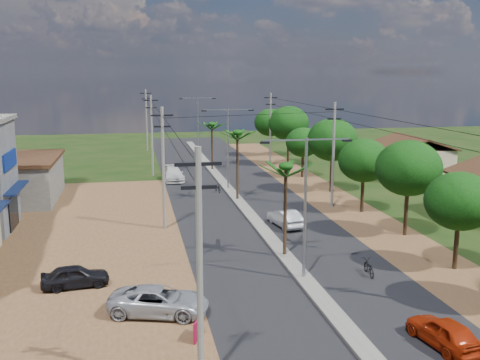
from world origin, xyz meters
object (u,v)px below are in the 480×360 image
object	(u,v)px
car_red_near	(444,333)
car_silver_mid	(285,218)
roadside_sign	(198,329)
moto_rider_east	(369,268)
car_parked_silver	(159,302)
car_parked_dark	(75,277)
car_white_far	(173,174)

from	to	relation	value
car_red_near	car_silver_mid	size ratio (longest dim) A/B	0.94
car_red_near	roadside_sign	distance (m)	10.45
car_silver_mid	roadside_sign	world-z (taller)	car_silver_mid
roadside_sign	car_red_near	bearing A→B (deg)	9.94
moto_rider_east	roadside_sign	size ratio (longest dim) A/B	1.55
car_red_near	car_parked_silver	xyz separation A→B (m)	(-11.65, 5.52, 0.03)
car_red_near	car_parked_dark	distance (m)	18.73
car_white_far	car_parked_dark	xyz separation A→B (m)	(-7.44, -29.28, -0.10)
car_red_near	car_silver_mid	world-z (taller)	car_silver_mid
car_silver_mid	car_parked_silver	distance (m)	17.17
car_parked_silver	car_parked_dark	distance (m)	6.09
car_parked_silver	moto_rider_east	xyz separation A→B (m)	(12.02, 3.05, -0.22)
car_silver_mid	roadside_sign	bearing A→B (deg)	53.57
car_white_far	moto_rider_east	bearing A→B (deg)	-77.02
car_parked_dark	moto_rider_east	xyz separation A→B (m)	(16.29, -1.30, -0.16)
car_red_near	car_white_far	bearing A→B (deg)	-87.40
car_white_far	car_parked_dark	bearing A→B (deg)	-107.42
car_white_far	car_parked_silver	world-z (taller)	car_white_far
car_silver_mid	car_white_far	bearing A→B (deg)	-80.13
car_parked_dark	car_white_far	bearing A→B (deg)	-21.97
car_red_near	car_white_far	size ratio (longest dim) A/B	0.76
car_red_near	car_parked_dark	world-z (taller)	car_red_near
car_parked_dark	moto_rider_east	size ratio (longest dim) A/B	2.10
moto_rider_east	car_parked_silver	bearing A→B (deg)	20.58
car_white_far	car_parked_silver	distance (m)	33.78
car_white_far	car_parked_silver	bearing A→B (deg)	-98.55
car_red_near	car_white_far	world-z (taller)	car_white_far
car_white_far	car_silver_mid	bearing A→B (deg)	-73.86
car_white_far	roadside_sign	world-z (taller)	car_white_far
roadside_sign	car_parked_silver	bearing A→B (deg)	142.36
car_red_near	car_white_far	xyz separation A→B (m)	(-8.48, 39.15, 0.07)
car_parked_dark	roadside_sign	bearing A→B (deg)	-149.01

